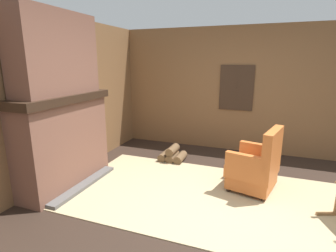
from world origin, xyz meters
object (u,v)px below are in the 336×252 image
at_px(oil_lamp_vase, 26,91).
at_px(armchair, 256,167).
at_px(firewood_stack, 173,155).
at_px(storage_case, 64,88).

bearing_deg(oil_lamp_vase, armchair, 25.34).
xyz_separation_m(firewood_stack, oil_lamp_vase, (-1.23, -1.99, 1.37)).
bearing_deg(storage_case, armchair, 13.38).
bearing_deg(oil_lamp_vase, firewood_stack, 58.31).
xyz_separation_m(oil_lamp_vase, storage_case, (0.00, 0.65, -0.03)).
bearing_deg(armchair, storage_case, 27.22).
relative_size(firewood_stack, storage_case, 2.21).
xyz_separation_m(armchair, oil_lamp_vase, (-2.74, -1.30, 1.13)).
xyz_separation_m(firewood_stack, storage_case, (-1.23, -1.34, 1.34)).
bearing_deg(storage_case, oil_lamp_vase, -90.01).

